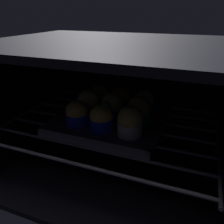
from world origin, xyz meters
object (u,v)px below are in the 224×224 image
muffin_row0_col0 (77,114)px  muffin_row0_col2 (130,121)px  muffin_row2_col0 (100,97)px  muffin_row0_col1 (102,118)px  muffin_row2_col2 (144,103)px  muffin_row1_col1 (113,107)px  baking_tray (112,120)px  muffin_row1_col2 (139,110)px  muffin_row2_col1 (119,99)px  muffin_row1_col0 (89,103)px

muffin_row0_col0 → muffin_row0_col2: 14.03cm
muffin_row2_col0 → muffin_row0_col0: bearing=-91.2°
muffin_row2_col0 → muffin_row0_col1: bearing=-64.1°
muffin_row0_col1 → muffin_row0_col2: muffin_row0_col2 is taller
muffin_row2_col2 → muffin_row0_col2: bearing=-89.4°
muffin_row0_col1 → muffin_row1_col1: 7.24cm
baking_tray → muffin_row1_col2: size_ratio=3.86×
muffin_row2_col1 → muffin_row2_col2: muffin_row2_col1 is taller
muffin_row2_col0 → muffin_row1_col0: bearing=-93.2°
muffin_row0_col0 → muffin_row1_col0: bearing=90.9°
muffin_row0_col0 → muffin_row0_col2: muffin_row0_col2 is taller
muffin_row0_col0 → muffin_row0_col1: size_ratio=0.91×
muffin_row0_col2 → muffin_row2_col0: size_ratio=1.07×
muffin_row1_col1 → muffin_row2_col1: 6.51cm
muffin_row1_col2 → muffin_row2_col2: size_ratio=1.06×
baking_tray → muffin_row0_col1: muffin_row0_col1 is taller
baking_tray → muffin_row1_col0: size_ratio=3.83×
muffin_row1_col2 → muffin_row2_col0: (-13.78, 6.61, -0.30)cm
muffin_row0_col2 → muffin_row2_col2: 13.72cm
muffin_row0_col2 → muffin_row2_col1: muffin_row0_col2 is taller
muffin_row1_col0 → muffin_row2_col0: size_ratio=1.03×
muffin_row1_col1 → muffin_row2_col1: muffin_row1_col1 is taller
muffin_row0_col1 → muffin_row0_col2: (6.98, 0.12, 0.42)cm
baking_tray → muffin_row0_col1: bearing=-88.2°
muffin_row1_col2 → muffin_row2_col0: 15.28cm
muffin_row0_col1 → muffin_row2_col1: 13.72cm
muffin_row0_col1 → muffin_row2_col0: muffin_row0_col1 is taller
muffin_row0_col0 → muffin_row2_col0: bearing=88.8°
muffin_row1_col2 → muffin_row2_col0: muffin_row1_col2 is taller
muffin_row1_col1 → muffin_row0_col0: bearing=-135.6°
muffin_row0_col1 → muffin_row2_col0: (-6.75, 13.91, 0.06)cm
baking_tray → muffin_row1_col2: muffin_row1_col2 is taller
muffin_row1_col2 → muffin_row2_col2: muffin_row1_col2 is taller
muffin_row0_col1 → muffin_row1_col2: bearing=46.1°
baking_tray → muffin_row1_col1: (0.28, 0.29, 3.83)cm
muffin_row1_col2 → muffin_row0_col0: bearing=-153.5°
muffin_row2_col1 → muffin_row1_col1: bearing=-84.1°
muffin_row0_col2 → muffin_row1_col0: (-14.12, 6.82, -0.09)cm
baking_tray → muffin_row0_col2: 10.66cm
muffin_row0_col1 → muffin_row2_col1: bearing=92.5°
muffin_row1_col1 → baking_tray: bearing=-133.7°
muffin_row2_col0 → muffin_row2_col1: (6.15, -0.21, 0.05)cm
muffin_row2_col0 → muffin_row2_col1: bearing=-1.9°
muffin_row1_col0 → muffin_row2_col1: size_ratio=1.05×
baking_tray → muffin_row1_col0: (-6.93, 0.00, 3.83)cm
muffin_row0_col2 → muffin_row2_col2: muffin_row0_col2 is taller
muffin_row1_col1 → muffin_row2_col0: size_ratio=1.06×
muffin_row1_col0 → muffin_row0_col1: bearing=-44.2°
muffin_row0_col0 → muffin_row2_col0: muffin_row2_col0 is taller
muffin_row0_col1 → muffin_row0_col0: bearing=177.7°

